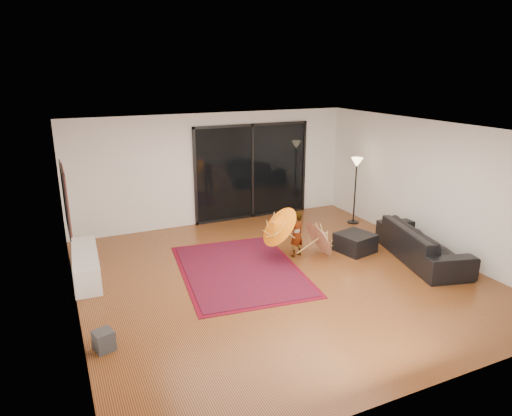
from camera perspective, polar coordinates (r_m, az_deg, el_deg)
floor at (r=8.57m, az=2.96°, el=-8.49°), size 7.00×7.00×0.00m
ceiling at (r=7.80m, az=3.26°, el=9.73°), size 7.00×7.00×0.00m
wall_back at (r=11.20m, az=-5.26°, el=4.89°), size 7.00×0.00×7.00m
wall_front at (r=5.45m, az=20.69°, el=-9.52°), size 7.00×0.00×7.00m
wall_left at (r=7.22m, az=-22.36°, el=-3.17°), size 0.00×7.00×7.00m
wall_right at (r=10.14m, az=20.92°, el=2.56°), size 0.00×7.00×7.00m
sliding_door at (r=11.56m, az=-0.50°, el=4.58°), size 3.06×0.07×2.40m
painting at (r=8.10m, az=-22.73°, el=1.11°), size 0.04×1.28×1.08m
media_console at (r=8.98m, az=-20.49°, el=-6.66°), size 0.53×1.78×0.49m
speaker at (r=6.78m, az=-18.49°, el=-15.44°), size 0.31×0.31×0.28m
persian_rug at (r=8.79m, az=-2.02°, el=-7.72°), size 2.54×3.30×0.02m
sofa at (r=9.72m, az=20.06°, el=-4.18°), size 1.49×2.51×0.69m
ottoman at (r=9.81m, az=12.29°, el=-4.25°), size 0.81×0.81×0.39m
floor_lamp at (r=11.33m, az=12.43°, el=4.42°), size 0.28×0.28×1.64m
child at (r=9.29m, az=5.08°, el=-3.30°), size 0.40×0.32×0.95m
parasol_orange at (r=8.91m, az=2.20°, el=-2.34°), size 0.69×0.88×0.90m
parasol_white at (r=9.46m, az=8.70°, el=-2.86°), size 0.54×0.82×0.91m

